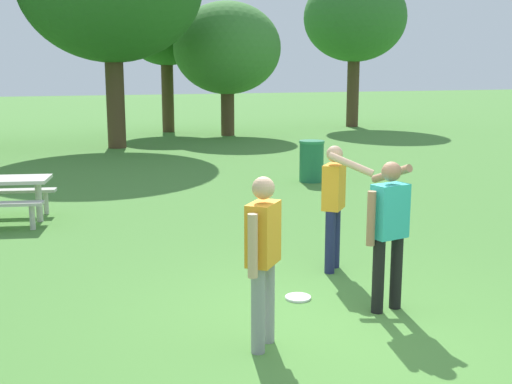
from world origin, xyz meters
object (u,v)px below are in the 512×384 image
frisbee (298,297)px  tree_slender_mid (166,31)px  person_thrower (263,251)px  person_bystander (388,224)px  tree_back_left (227,49)px  person_catcher (335,198)px  trash_can_beside_table (312,161)px  tree_back_right (355,18)px

frisbee → tree_slender_mid: bearing=81.0°
person_thrower → tree_slender_mid: size_ratio=0.29×
person_thrower → person_bystander: 1.66m
person_thrower → tree_back_left: tree_back_left is taller
person_catcher → frisbee: (-0.87, -0.81, -0.95)m
trash_can_beside_table → tree_back_right: tree_back_right is taller
person_catcher → frisbee: bearing=-137.1°
person_bystander → trash_can_beside_table: size_ratio=1.71×
person_thrower → person_catcher: (1.72, 1.88, 0.02)m
person_catcher → person_bystander: (-0.12, -1.46, 0.00)m
person_bystander → frisbee: 1.37m
person_bystander → tree_back_left: 19.02m
person_bystander → trash_can_beside_table: 8.14m
frisbee → person_thrower: bearing=-128.6°
tree_back_left → tree_slender_mid: bearing=130.3°
trash_can_beside_table → tree_back_left: tree_back_left is taller
person_catcher → person_thrower: bearing=-132.5°
frisbee → tree_slender_mid: 20.59m
person_thrower → frisbee: bearing=51.4°
tree_back_right → frisbee: bearing=-120.7°
person_thrower → frisbee: person_thrower is taller
person_catcher → trash_can_beside_table: size_ratio=1.71×
person_bystander → frisbee: bearing=139.1°
tree_slender_mid → tree_back_right: 8.43m
frisbee → tree_back_right: bearing=59.3°
tree_back_right → person_catcher: bearing=-119.8°
person_bystander → tree_back_right: size_ratio=0.24×
person_thrower → frisbee: 1.65m
person_catcher → person_bystander: same height
person_catcher → tree_slender_mid: size_ratio=0.29×
trash_can_beside_table → tree_back_right: size_ratio=0.14×
person_bystander → tree_back_right: tree_back_right is taller
person_thrower → tree_back_right: tree_back_right is taller
tree_slender_mid → frisbee: bearing=-99.0°
person_bystander → person_catcher: bearing=85.4°
person_thrower → tree_back_left: bearing=72.7°
person_bystander → trash_can_beside_table: (2.77, 7.64, -0.48)m
person_thrower → trash_can_beside_table: person_thrower is taller
trash_can_beside_table → person_thrower: bearing=-118.5°
frisbee → tree_back_right: (11.53, 19.43, 4.76)m
person_thrower → person_bystander: same height
tree_slender_mid → tree_back_right: bearing=-3.5°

